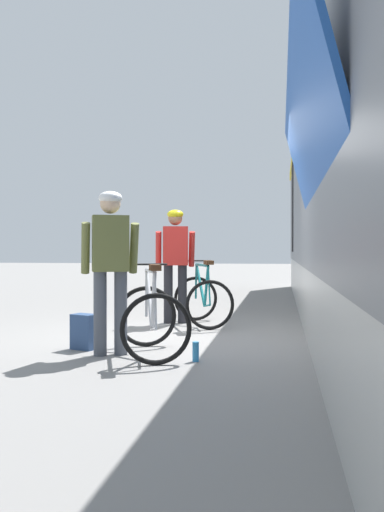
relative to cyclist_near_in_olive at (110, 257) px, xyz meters
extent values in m
plane|color=gray|center=(0.68, 1.24, -1.05)|extent=(80.00, 80.00, 0.00)
cube|color=#2356B2|center=(2.09, -0.83, 0.75)|extent=(0.46, 4.33, 1.66)
cube|color=yellow|center=(2.09, 0.98, 2.37)|extent=(0.04, 20.46, 0.20)
cube|color=black|center=(2.08, 0.46, 1.20)|extent=(0.04, 1.10, 0.80)
cube|color=black|center=(2.10, 8.28, 1.20)|extent=(0.03, 1.10, 2.29)
cylinder|color=#4C515B|center=(-0.10, -0.05, -0.60)|extent=(0.14, 0.14, 0.90)
cylinder|color=#4C515B|center=(0.10, 0.04, -0.60)|extent=(0.14, 0.14, 0.90)
cube|color=olive|center=(0.00, 0.00, 0.15)|extent=(0.44, 0.37, 0.60)
cylinder|color=olive|center=(-0.25, -0.07, 0.10)|extent=(0.19, 0.27, 0.56)
cylinder|color=olive|center=(0.22, 0.14, 0.10)|extent=(0.19, 0.27, 0.56)
sphere|color=beige|center=(0.00, 0.00, 0.58)|extent=(0.22, 0.22, 0.22)
ellipsoid|color=white|center=(0.00, 0.00, 0.64)|extent=(0.34, 0.35, 0.14)
cylinder|color=#232328|center=(0.08, 2.53, -0.60)|extent=(0.14, 0.14, 0.90)
cylinder|color=#232328|center=(0.30, 2.59, -0.60)|extent=(0.14, 0.14, 0.90)
cube|color=red|center=(0.19, 2.56, 0.15)|extent=(0.43, 0.33, 0.60)
cylinder|color=red|center=(-0.07, 2.54, 0.10)|extent=(0.15, 0.27, 0.56)
cylinder|color=red|center=(0.43, 2.66, 0.10)|extent=(0.15, 0.27, 0.56)
sphere|color=#9E7051|center=(0.19, 2.56, 0.58)|extent=(0.22, 0.22, 0.22)
ellipsoid|color=yellow|center=(0.19, 2.56, 0.64)|extent=(0.31, 0.33, 0.14)
torus|color=black|center=(0.26, 0.54, -0.70)|extent=(0.68, 0.29, 0.71)
torus|color=black|center=(0.60, -0.41, -0.70)|extent=(0.68, 0.29, 0.71)
cylinder|color=silver|center=(0.38, 0.21, -0.45)|extent=(0.26, 0.62, 0.63)
cylinder|color=silver|center=(0.42, 0.10, -0.15)|extent=(0.33, 0.81, 0.04)
cylinder|color=silver|center=(0.52, -0.19, -0.45)|extent=(0.13, 0.27, 0.62)
cylinder|color=silver|center=(0.54, -0.25, -0.73)|extent=(0.15, 0.35, 0.08)
cylinder|color=silver|center=(0.58, -0.36, -0.42)|extent=(0.07, 0.14, 0.56)
cylinder|color=silver|center=(0.26, 0.52, -0.42)|extent=(0.06, 0.09, 0.55)
cylinder|color=black|center=(0.27, 0.50, -0.09)|extent=(0.46, 0.19, 0.02)
cube|color=#4C2D19|center=(0.57, -0.33, -0.10)|extent=(0.18, 0.26, 0.06)
torus|color=black|center=(0.46, 2.91, -0.70)|extent=(0.68, 0.30, 0.71)
torus|color=black|center=(0.82, 1.96, -0.70)|extent=(0.68, 0.30, 0.71)
cylinder|color=#197A7F|center=(0.58, 2.58, -0.45)|extent=(0.27, 0.62, 0.63)
cylinder|color=#197A7F|center=(0.62, 2.46, -0.15)|extent=(0.34, 0.81, 0.04)
cylinder|color=#197A7F|center=(0.73, 2.18, -0.45)|extent=(0.13, 0.27, 0.62)
cylinder|color=#197A7F|center=(0.75, 2.12, -0.73)|extent=(0.15, 0.35, 0.08)
cylinder|color=#197A7F|center=(0.80, 2.01, -0.42)|extent=(0.07, 0.14, 0.56)
cylinder|color=#197A7F|center=(0.46, 2.89, -0.42)|extent=(0.06, 0.09, 0.55)
cylinder|color=black|center=(0.47, 2.86, -0.09)|extent=(0.46, 0.19, 0.02)
cube|color=#4C2D19|center=(0.79, 2.04, -0.10)|extent=(0.18, 0.26, 0.06)
cube|color=navy|center=(-0.40, 0.27, -0.85)|extent=(0.32, 0.27, 0.40)
cylinder|color=#338CCC|center=(0.96, -0.18, -0.95)|extent=(0.07, 0.07, 0.20)
camera|label=1|loc=(1.81, -5.38, 0.06)|focal=36.66mm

